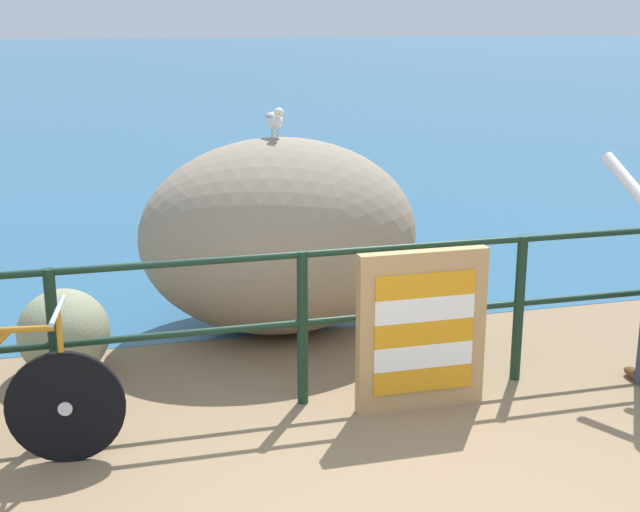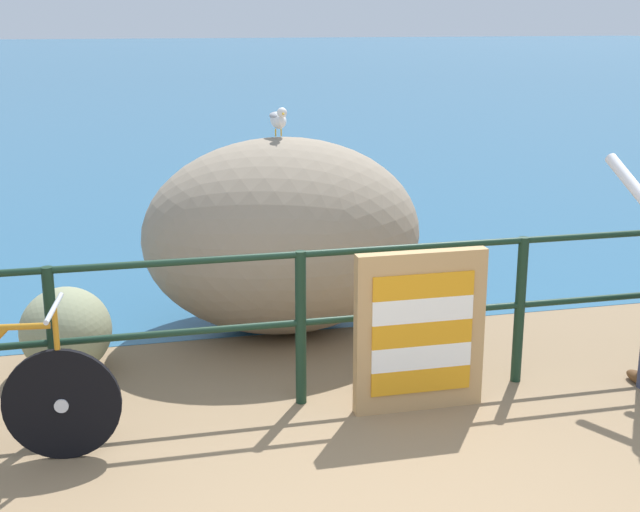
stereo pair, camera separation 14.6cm
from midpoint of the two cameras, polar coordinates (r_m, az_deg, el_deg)
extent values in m
cube|color=#846B4C|center=(23.40, -12.14, 8.93)|extent=(120.00, 120.00, 0.10)
cube|color=#285B7F|center=(51.51, -13.97, 12.22)|extent=(120.00, 90.00, 0.01)
cylinder|color=black|center=(5.50, -17.50, -5.92)|extent=(0.07, 0.07, 1.02)
cylinder|color=black|center=(5.62, -1.88, -4.73)|extent=(0.07, 0.07, 1.02)
cylinder|color=black|center=(6.12, 12.08, -3.37)|extent=(0.07, 0.07, 1.02)
cylinder|color=black|center=(5.47, -1.93, 0.09)|extent=(9.08, 0.04, 0.04)
cylinder|color=black|center=(5.60, -1.89, -4.35)|extent=(9.08, 0.04, 0.04)
cylinder|color=black|center=(5.19, -16.92, -9.35)|extent=(0.66, 0.11, 0.66)
cylinder|color=#B7BCC6|center=(5.19, -16.92, -9.35)|extent=(0.09, 0.07, 0.08)
cylinder|color=#B27219|center=(5.08, -17.17, -6.42)|extent=(0.03, 0.03, 0.57)
cylinder|color=#B7BCC6|center=(4.98, -17.43, -3.37)|extent=(0.08, 0.48, 0.03)
ellipsoid|color=#513319|center=(6.48, 19.26, -7.29)|extent=(0.13, 0.27, 0.08)
cylinder|color=white|center=(6.19, 18.71, 4.54)|extent=(0.13, 0.52, 0.34)
cube|color=tan|center=(5.59, 5.84, -4.82)|extent=(0.84, 0.09, 1.04)
cube|color=orange|center=(5.66, 5.94, -7.96)|extent=(0.66, 0.01, 0.16)
cube|color=white|center=(5.60, 5.98, -6.49)|extent=(0.66, 0.01, 0.16)
cube|color=orange|center=(5.54, 6.03, -4.99)|extent=(0.66, 0.01, 0.16)
cube|color=white|center=(5.49, 6.07, -3.47)|extent=(0.66, 0.01, 0.16)
cube|color=orange|center=(5.44, 6.12, -1.91)|extent=(0.66, 0.01, 0.16)
ellipsoid|color=gray|center=(6.91, -3.25, 1.33)|extent=(2.19, 1.69, 1.53)
ellipsoid|color=gray|center=(6.42, -16.88, -4.78)|extent=(0.63, 0.74, 0.60)
cylinder|color=gold|center=(6.85, -3.38, 7.98)|extent=(0.01, 0.01, 0.06)
cylinder|color=gold|center=(6.84, -3.74, 7.96)|extent=(0.01, 0.01, 0.06)
ellipsoid|color=white|center=(6.83, -3.57, 8.76)|extent=(0.12, 0.27, 0.13)
ellipsoid|color=#9E9EA3|center=(6.85, -3.62, 9.03)|extent=(0.13, 0.25, 0.06)
sphere|color=white|center=(6.71, -3.32, 9.25)|extent=(0.08, 0.08, 0.08)
cone|color=gold|center=(6.66, -3.21, 9.16)|extent=(0.03, 0.05, 0.02)
camera|label=1|loc=(0.07, -90.70, -0.19)|focal=49.45mm
camera|label=2|loc=(0.07, 89.30, 0.19)|focal=49.45mm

